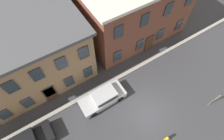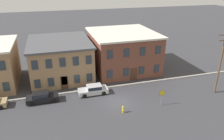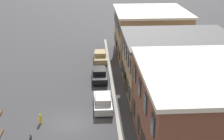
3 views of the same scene
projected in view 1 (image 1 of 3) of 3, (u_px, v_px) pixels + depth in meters
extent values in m
plane|color=#38383D|center=(147.00, 112.00, 16.40)|extent=(200.00, 200.00, 0.00)
cube|color=#9E998E|center=(120.00, 77.00, 18.37)|extent=(56.00, 0.36, 0.16)
cube|color=#9E7A56|center=(23.00, 39.00, 17.29)|extent=(9.97, 11.83, 6.06)
cube|color=#4C4C51|center=(6.00, 12.00, 14.59)|extent=(10.47, 12.33, 0.30)
cube|color=#2D3842|center=(4.00, 114.00, 14.74)|extent=(0.90, 0.10, 1.40)
cube|color=#2D3842|center=(28.00, 103.00, 15.30)|extent=(0.90, 0.10, 1.40)
cube|color=#2D3842|center=(11.00, 87.00, 12.74)|extent=(0.90, 0.10, 1.40)
cube|color=#2D3842|center=(49.00, 92.00, 15.86)|extent=(0.90, 0.10, 1.40)
cube|color=#2D3842|center=(37.00, 75.00, 13.30)|extent=(0.90, 0.10, 1.40)
cube|color=#2D3842|center=(69.00, 81.00, 16.43)|extent=(0.90, 0.10, 1.40)
cube|color=#2D3842|center=(61.00, 63.00, 13.86)|extent=(0.90, 0.10, 1.40)
cube|color=#2D3842|center=(88.00, 72.00, 16.99)|extent=(0.90, 0.10, 1.40)
cube|color=#2D3842|center=(84.00, 53.00, 14.43)|extent=(0.90, 0.10, 1.40)
cube|color=#472D1E|center=(51.00, 94.00, 16.22)|extent=(1.10, 0.10, 2.20)
cube|color=#2D3842|center=(118.00, 56.00, 17.81)|extent=(0.90, 0.10, 1.40)
cube|color=#2D3842|center=(119.00, 32.00, 14.93)|extent=(0.90, 0.10, 1.40)
cube|color=#2D3842|center=(140.00, 45.00, 18.60)|extent=(0.90, 0.10, 1.40)
cube|color=#2D3842|center=(145.00, 20.00, 15.73)|extent=(0.90, 0.10, 1.40)
cube|color=#2D3842|center=(160.00, 34.00, 19.40)|extent=(0.90, 0.10, 1.40)
cube|color=#2D3842|center=(169.00, 9.00, 16.53)|extent=(0.90, 0.10, 1.40)
cube|color=#2D3842|center=(179.00, 25.00, 20.20)|extent=(0.90, 0.10, 1.40)
cube|color=#472D1E|center=(149.00, 43.00, 19.51)|extent=(1.10, 0.10, 2.20)
cylinder|color=black|center=(41.00, 126.00, 15.40)|extent=(0.66, 0.22, 0.66)
cube|color=#B7B7BC|center=(103.00, 98.00, 16.57)|extent=(4.40, 1.80, 0.70)
cube|color=#B7B7BC|center=(104.00, 95.00, 16.10)|extent=(2.20, 1.51, 0.55)
cube|color=#1E232D|center=(104.00, 95.00, 16.10)|extent=(2.02, 1.58, 0.48)
cylinder|color=black|center=(94.00, 115.00, 15.94)|extent=(0.66, 0.22, 0.66)
cylinder|color=black|center=(85.00, 100.00, 16.71)|extent=(0.66, 0.22, 0.66)
cylinder|color=black|center=(120.00, 99.00, 16.76)|extent=(0.66, 0.22, 0.66)
cylinder|color=black|center=(111.00, 85.00, 17.53)|extent=(0.66, 0.22, 0.66)
cylinder|color=slate|center=(214.00, 100.00, 15.84)|extent=(0.08, 0.08, 2.24)
cube|color=yellow|center=(218.00, 97.00, 15.17)|extent=(0.98, 0.03, 0.98)
cube|color=black|center=(218.00, 97.00, 15.17)|extent=(1.05, 0.02, 1.05)
cylinder|color=yellow|center=(166.00, 139.00, 14.74)|extent=(0.24, 0.24, 0.80)
sphere|color=yellow|center=(168.00, 138.00, 14.36)|extent=(0.22, 0.22, 0.22)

